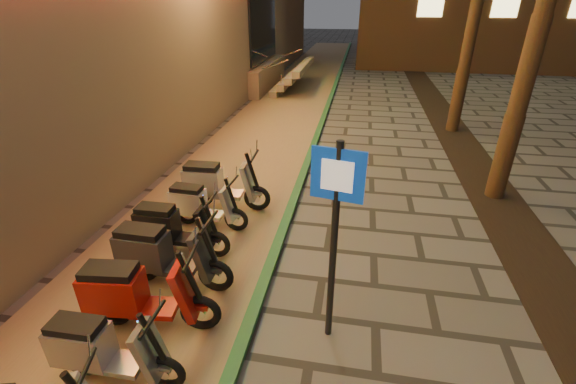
% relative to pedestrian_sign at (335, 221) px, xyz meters
% --- Properties ---
extents(parking_strip, '(3.40, 60.00, 0.01)m').
position_rel_pedestrian_sign_xyz_m(parking_strip, '(-2.79, 7.77, -1.78)').
color(parking_strip, '#8C7251').
rests_on(parking_strip, ground).
extents(green_curb, '(0.18, 60.00, 0.10)m').
position_rel_pedestrian_sign_xyz_m(green_curb, '(-1.09, 7.77, -1.74)').
color(green_curb, '#235E31').
rests_on(green_curb, ground).
extents(planting_strip, '(1.20, 40.00, 0.02)m').
position_rel_pedestrian_sign_xyz_m(planting_strip, '(3.41, 2.77, -1.78)').
color(planting_strip, black).
rests_on(planting_strip, ground).
extents(pedestrian_sign, '(0.60, 0.15, 2.76)m').
position_rel_pedestrian_sign_xyz_m(pedestrian_sign, '(0.00, 0.00, 0.00)').
color(pedestrian_sign, black).
rests_on(pedestrian_sign, ground).
extents(scooter_6, '(1.58, 0.55, 1.12)m').
position_rel_pedestrian_sign_xyz_m(scooter_6, '(-2.53, -1.16, -1.30)').
color(scooter_6, black).
rests_on(scooter_6, ground).
extents(scooter_7, '(1.83, 0.70, 1.29)m').
position_rel_pedestrian_sign_xyz_m(scooter_7, '(-2.57, -0.32, -1.23)').
color(scooter_7, black).
rests_on(scooter_7, ground).
extents(scooter_8, '(1.83, 0.64, 1.30)m').
position_rel_pedestrian_sign_xyz_m(scooter_8, '(-2.65, 0.57, -1.22)').
color(scooter_8, black).
rests_on(scooter_8, ground).
extents(scooter_9, '(1.66, 0.58, 1.18)m').
position_rel_pedestrian_sign_xyz_m(scooter_9, '(-2.88, 1.39, -1.27)').
color(scooter_9, black).
rests_on(scooter_9, ground).
extents(scooter_10, '(1.57, 0.55, 1.11)m').
position_rel_pedestrian_sign_xyz_m(scooter_10, '(-2.74, 2.33, -1.31)').
color(scooter_10, black).
rests_on(scooter_10, ground).
extents(scooter_11, '(1.85, 0.65, 1.30)m').
position_rel_pedestrian_sign_xyz_m(scooter_11, '(-2.67, 3.11, -1.22)').
color(scooter_11, black).
rests_on(scooter_11, ground).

